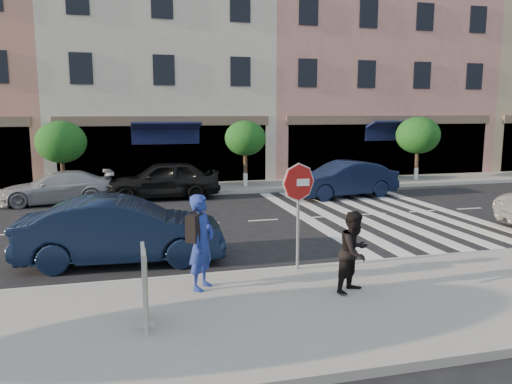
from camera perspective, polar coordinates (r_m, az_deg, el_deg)
name	(u,v)px	position (r m, az deg, el deg)	size (l,w,h in m)	color
ground	(228,258)	(12.46, -3.18, -7.58)	(120.00, 120.00, 0.00)	black
sidewalk_near	(271,315)	(9.00, 1.68, -13.82)	(60.00, 4.50, 0.15)	gray
sidewalk_far	(181,189)	(23.09, -8.59, 0.33)	(60.00, 3.00, 0.15)	gray
building_centre	(158,77)	(28.82, -11.16, 12.82)	(11.00, 9.00, 11.00)	beige
building_east_mid	(357,63)	(31.99, 11.49, 14.23)	(13.00, 9.00, 13.00)	tan
street_tree_wb	(61,142)	(22.69, -21.38, 5.32)	(2.10, 2.10, 3.06)	#473323
street_tree_c	(245,138)	(23.16, -1.23, 6.13)	(1.90, 1.90, 3.04)	#473323
street_tree_ea	(418,135)	(26.70, 18.03, 6.17)	(2.20, 2.20, 3.19)	#473323
stop_sign	(299,192)	(10.78, 4.89, -0.02)	(0.83, 0.13, 2.36)	gray
photographer	(202,242)	(9.79, -6.24, -5.70)	(0.68, 0.45, 1.87)	navy
walker	(355,252)	(9.80, 11.20, -6.71)	(0.77, 0.60, 1.58)	black
poster_board	(145,289)	(8.34, -12.60, -10.73)	(0.30, 0.85, 1.30)	beige
car_near_mid	(123,231)	(12.33, -15.00, -4.28)	(1.67, 4.78, 1.58)	black
car_far_left	(56,188)	(21.19, -21.84, 0.48)	(1.75, 4.31, 1.25)	#A3A4A9
car_far_mid	(163,180)	(21.04, -10.57, 1.38)	(1.86, 4.63, 1.58)	black
car_far_right	(343,179)	(21.41, 9.94, 1.45)	(1.61, 4.60, 1.52)	black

